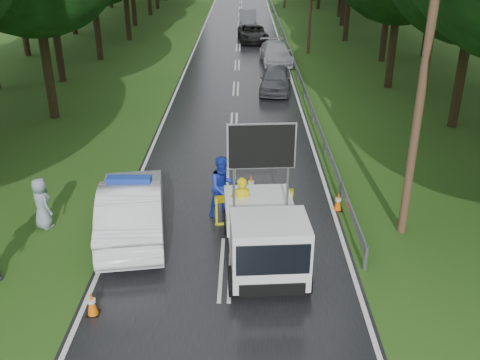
{
  "coord_description": "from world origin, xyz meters",
  "views": [
    {
      "loc": [
        0.47,
        -11.93,
        8.16
      ],
      "look_at": [
        0.36,
        2.83,
        1.3
      ],
      "focal_mm": 40.0,
      "sensor_mm": 36.0,
      "label": 1
    }
  ],
  "objects_px": {
    "police_sedan": "(132,208)",
    "queue_car_fourth": "(248,18)",
    "barrier": "(254,200)",
    "queue_car_first": "(276,79)",
    "queue_car_second": "(276,53)",
    "queue_car_third": "(253,34)",
    "work_truck": "(265,233)",
    "civilian": "(223,187)",
    "officer": "(241,205)"
  },
  "relations": [
    {
      "from": "barrier",
      "to": "officer",
      "type": "relative_size",
      "value": 1.36
    },
    {
      "from": "queue_car_third",
      "to": "queue_car_fourth",
      "type": "height_order",
      "value": "queue_car_fourth"
    },
    {
      "from": "barrier",
      "to": "queue_car_first",
      "type": "distance_m",
      "value": 14.97
    },
    {
      "from": "civilian",
      "to": "officer",
      "type": "bearing_deg",
      "value": -86.44
    },
    {
      "from": "queue_car_third",
      "to": "officer",
      "type": "bearing_deg",
      "value": -96.24
    },
    {
      "from": "officer",
      "to": "queue_car_fourth",
      "type": "xyz_separation_m",
      "value": [
        0.4,
        38.64,
        -0.15
      ]
    },
    {
      "from": "police_sedan",
      "to": "queue_car_fourth",
      "type": "relative_size",
      "value": 1.18
    },
    {
      "from": "officer",
      "to": "civilian",
      "type": "height_order",
      "value": "civilian"
    },
    {
      "from": "queue_car_fourth",
      "to": "work_truck",
      "type": "bearing_deg",
      "value": -90.53
    },
    {
      "from": "officer",
      "to": "queue_car_fourth",
      "type": "distance_m",
      "value": 38.64
    },
    {
      "from": "civilian",
      "to": "queue_car_fourth",
      "type": "height_order",
      "value": "civilian"
    },
    {
      "from": "civilian",
      "to": "queue_car_fourth",
      "type": "relative_size",
      "value": 0.44
    },
    {
      "from": "queue_car_second",
      "to": "queue_car_first",
      "type": "bearing_deg",
      "value": -96.78
    },
    {
      "from": "work_truck",
      "to": "queue_car_fourth",
      "type": "relative_size",
      "value": 1.03
    },
    {
      "from": "barrier",
      "to": "queue_car_fourth",
      "type": "bearing_deg",
      "value": 77.15
    },
    {
      "from": "work_truck",
      "to": "barrier",
      "type": "height_order",
      "value": "work_truck"
    },
    {
      "from": "work_truck",
      "to": "queue_car_first",
      "type": "xyz_separation_m",
      "value": [
        1.21,
        17.23,
        -0.27
      ]
    },
    {
      "from": "work_truck",
      "to": "barrier",
      "type": "distance_m",
      "value": 2.36
    },
    {
      "from": "queue_car_second",
      "to": "queue_car_fourth",
      "type": "height_order",
      "value": "queue_car_fourth"
    },
    {
      "from": "queue_car_fourth",
      "to": "civilian",
      "type": "bearing_deg",
      "value": -92.31
    },
    {
      "from": "barrier",
      "to": "queue_car_third",
      "type": "height_order",
      "value": "queue_car_third"
    },
    {
      "from": "work_truck",
      "to": "officer",
      "type": "relative_size",
      "value": 2.61
    },
    {
      "from": "work_truck",
      "to": "queue_car_third",
      "type": "height_order",
      "value": "work_truck"
    },
    {
      "from": "queue_car_second",
      "to": "civilian",
      "type": "bearing_deg",
      "value": -101.14
    },
    {
      "from": "police_sedan",
      "to": "officer",
      "type": "distance_m",
      "value": 3.21
    },
    {
      "from": "civilian",
      "to": "queue_car_third",
      "type": "relative_size",
      "value": 0.41
    },
    {
      "from": "police_sedan",
      "to": "civilian",
      "type": "bearing_deg",
      "value": -165.54
    },
    {
      "from": "queue_car_third",
      "to": "queue_car_second",
      "type": "bearing_deg",
      "value": -84.22
    },
    {
      "from": "civilian",
      "to": "queue_car_first",
      "type": "distance_m",
      "value": 14.65
    },
    {
      "from": "queue_car_fourth",
      "to": "queue_car_third",
      "type": "bearing_deg",
      "value": -88.4
    },
    {
      "from": "officer",
      "to": "queue_car_second",
      "type": "bearing_deg",
      "value": -101.89
    },
    {
      "from": "barrier",
      "to": "work_truck",
      "type": "bearing_deg",
      "value": -97.35
    },
    {
      "from": "officer",
      "to": "queue_car_first",
      "type": "distance_m",
      "value": 15.56
    },
    {
      "from": "police_sedan",
      "to": "queue_car_third",
      "type": "relative_size",
      "value": 1.1
    },
    {
      "from": "queue_car_first",
      "to": "queue_car_fourth",
      "type": "height_order",
      "value": "queue_car_fourth"
    },
    {
      "from": "police_sedan",
      "to": "officer",
      "type": "height_order",
      "value": "police_sedan"
    },
    {
      "from": "work_truck",
      "to": "civilian",
      "type": "xyz_separation_m",
      "value": [
        -1.19,
        2.78,
        0.02
      ]
    },
    {
      "from": "police_sedan",
      "to": "queue_car_second",
      "type": "bearing_deg",
      "value": -112.36
    },
    {
      "from": "barrier",
      "to": "queue_car_first",
      "type": "xyz_separation_m",
      "value": [
        1.43,
        14.9,
        -0.07
      ]
    },
    {
      "from": "work_truck",
      "to": "barrier",
      "type": "xyz_separation_m",
      "value": [
        -0.22,
        2.34,
        -0.2
      ]
    },
    {
      "from": "civilian",
      "to": "queue_car_first",
      "type": "bearing_deg",
      "value": 54.52
    },
    {
      "from": "queue_car_first",
      "to": "police_sedan",
      "type": "bearing_deg",
      "value": -102.03
    },
    {
      "from": "barrier",
      "to": "police_sedan",
      "type": "bearing_deg",
      "value": 178.17
    },
    {
      "from": "barrier",
      "to": "queue_car_fourth",
      "type": "relative_size",
      "value": 0.54
    },
    {
      "from": "police_sedan",
      "to": "queue_car_fourth",
      "type": "xyz_separation_m",
      "value": [
        3.6,
        38.78,
        -0.1
      ]
    },
    {
      "from": "barrier",
      "to": "queue_car_first",
      "type": "height_order",
      "value": "queue_car_first"
    },
    {
      "from": "civilian",
      "to": "work_truck",
      "type": "bearing_deg",
      "value": -92.9
    },
    {
      "from": "police_sedan",
      "to": "civilian",
      "type": "relative_size",
      "value": 2.67
    },
    {
      "from": "queue_car_first",
      "to": "queue_car_second",
      "type": "xyz_separation_m",
      "value": [
        0.37,
        7.17,
        -0.01
      ]
    },
    {
      "from": "officer",
      "to": "queue_car_fourth",
      "type": "bearing_deg",
      "value": -96.93
    }
  ]
}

